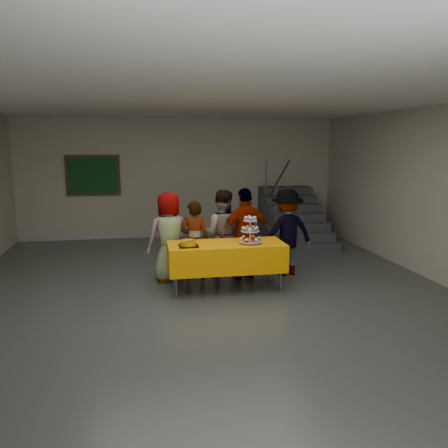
% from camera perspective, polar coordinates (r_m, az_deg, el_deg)
% --- Properties ---
extents(room_shell, '(10.00, 10.04, 3.02)m').
position_cam_1_polar(room_shell, '(6.27, -2.14, 8.43)').
color(room_shell, '#4C514C').
rests_on(room_shell, ground).
extents(bake_table, '(1.88, 0.78, 0.77)m').
position_cam_1_polar(bake_table, '(7.10, 0.29, -4.21)').
color(bake_table, '#595960').
rests_on(bake_table, ground).
extents(cupcake_stand, '(0.38, 0.38, 0.44)m').
position_cam_1_polar(cupcake_stand, '(7.03, 3.43, -1.08)').
color(cupcake_stand, silver).
rests_on(cupcake_stand, bake_table).
extents(bear_cake, '(0.32, 0.36, 0.12)m').
position_cam_1_polar(bear_cake, '(6.85, -4.68, -2.44)').
color(bear_cake, black).
rests_on(bear_cake, bake_table).
extents(schoolchild_a, '(0.87, 0.69, 1.55)m').
position_cam_1_polar(schoolchild_a, '(7.59, -7.18, -1.64)').
color(schoolchild_a, slate).
rests_on(schoolchild_a, ground).
extents(schoolchild_b, '(0.56, 0.42, 1.40)m').
position_cam_1_polar(schoolchild_b, '(7.61, -3.88, -2.17)').
color(schoolchild_b, slate).
rests_on(schoolchild_b, ground).
extents(schoolchild_c, '(0.89, 0.77, 1.56)m').
position_cam_1_polar(schoolchild_c, '(7.77, -0.29, -1.24)').
color(schoolchild_c, slate).
rests_on(schoolchild_c, ground).
extents(schoolchild_d, '(1.00, 0.56, 1.61)m').
position_cam_1_polar(schoolchild_d, '(7.64, 2.86, -1.29)').
color(schoolchild_d, slate).
rests_on(schoolchild_d, ground).
extents(schoolchild_e, '(1.09, 0.74, 1.56)m').
position_cam_1_polar(schoolchild_e, '(7.96, 8.19, -1.07)').
color(schoolchild_e, slate).
rests_on(schoolchild_e, ground).
extents(staircase, '(1.30, 2.40, 2.04)m').
position_cam_1_polar(staircase, '(11.07, 8.80, 0.55)').
color(staircase, '#424447').
rests_on(staircase, ground).
extents(noticeboard, '(1.30, 0.05, 1.00)m').
position_cam_1_polar(noticeboard, '(11.24, -16.74, 6.09)').
color(noticeboard, '#472B16').
rests_on(noticeboard, ground).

